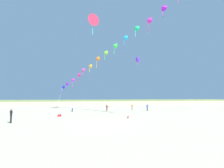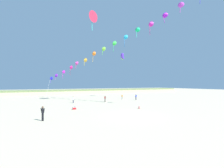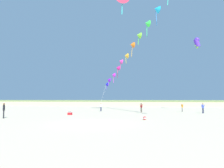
# 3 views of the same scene
# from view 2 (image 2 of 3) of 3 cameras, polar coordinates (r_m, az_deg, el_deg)

# --- Properties ---
(ground_plane) EXTENTS (240.00, 240.00, 0.00)m
(ground_plane) POSITION_cam_2_polar(r_m,az_deg,el_deg) (21.57, 7.98, -11.78)
(ground_plane) COLOR beige
(dune_ridge) EXTENTS (120.00, 9.54, 1.93)m
(dune_ridge) POSITION_cam_2_polar(r_m,az_deg,el_deg) (68.46, -16.15, -2.89)
(dune_ridge) COLOR beige
(dune_ridge) RESTS_ON ground
(person_near_left) EXTENTS (0.38, 0.45, 1.48)m
(person_near_left) POSITION_cam_2_polar(r_m,az_deg,el_deg) (42.80, 3.87, -4.75)
(person_near_left) COLOR gray
(person_near_left) RESTS_ON ground
(person_near_right) EXTENTS (0.54, 0.27, 1.57)m
(person_near_right) POSITION_cam_2_polar(r_m,az_deg,el_deg) (41.98, 9.10, -4.78)
(person_near_right) COLOR #282D4C
(person_near_right) RESTS_ON ground
(person_mid_center) EXTENTS (0.47, 0.35, 1.49)m
(person_mid_center) POSITION_cam_2_polar(r_m,az_deg,el_deg) (36.08, -14.57, -5.63)
(person_mid_center) COLOR #282D4C
(person_mid_center) RESTS_ON ground
(person_far_left) EXTENTS (0.54, 0.21, 1.53)m
(person_far_left) POSITION_cam_2_polar(r_m,az_deg,el_deg) (36.91, -2.67, -5.47)
(person_far_left) COLOR #726656
(person_far_left) RESTS_ON ground
(person_far_right) EXTENTS (0.51, 0.48, 1.75)m
(person_far_right) POSITION_cam_2_polar(r_m,az_deg,el_deg) (19.95, -24.90, -9.78)
(person_far_right) COLOR black
(person_far_right) RESTS_ON ground
(kite_banner_string) EXTENTS (23.77, 37.18, 20.58)m
(kite_banner_string) POSITION_cam_2_polar(r_m,az_deg,el_deg) (38.16, -3.50, 13.24)
(kite_banner_string) COLOR #1B1BDA
(large_kite_low_lead) EXTENTS (1.39, 1.04, 2.37)m
(large_kite_low_lead) POSITION_cam_2_polar(r_m,az_deg,el_deg) (50.74, 3.99, 10.47)
(large_kite_low_lead) COLOR #562ECB
(large_kite_mid_trail) EXTENTS (2.89, 2.01, 4.65)m
(large_kite_mid_trail) POSITION_cam_2_polar(r_m,az_deg,el_deg) (39.29, -7.62, 23.98)
(large_kite_mid_trail) COLOR #D82A47
(beach_cooler) EXTENTS (0.58, 0.41, 0.46)m
(beach_cooler) POSITION_cam_2_polar(r_m,az_deg,el_deg) (26.99, -14.15, -8.93)
(beach_cooler) COLOR red
(beach_cooler) RESTS_ON ground
(beach_ball) EXTENTS (0.36, 0.36, 0.36)m
(beach_ball) POSITION_cam_2_polar(r_m,az_deg,el_deg) (27.61, 10.32, -8.80)
(beach_ball) COLOR red
(beach_ball) RESTS_ON ground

